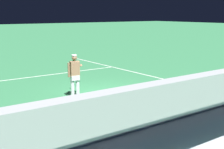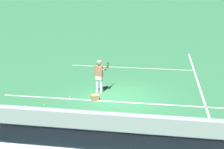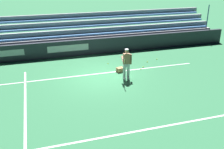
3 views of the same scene
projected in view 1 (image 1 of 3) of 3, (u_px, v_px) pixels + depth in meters
name	position (u px, v px, depth m)	size (l,w,h in m)	color
ground_plane	(110.00, 96.00, 12.67)	(160.00, 160.00, 0.00)	#337A4C
court_baseline_white	(117.00, 99.00, 12.27)	(12.00, 0.10, 0.01)	white
court_sideline_white	(127.00, 70.00, 18.21)	(0.10, 12.00, 0.01)	white
court_service_line_white	(51.00, 75.00, 17.03)	(8.22, 0.10, 0.01)	white
back_wall_sponsor_board	(194.00, 109.00, 9.20)	(22.21, 0.25, 1.10)	#2D333D
tennis_player	(75.00, 75.00, 12.35)	(0.68, 0.97, 1.71)	silver
ball_box_cardboard	(89.00, 100.00, 11.59)	(0.40, 0.30, 0.26)	#A87F51
tennis_ball_stray_back	(120.00, 111.00, 10.60)	(0.07, 0.07, 0.07)	#CCE533
tennis_ball_far_left	(53.00, 112.00, 10.48)	(0.07, 0.07, 0.07)	#CCE533
tennis_ball_toward_net	(23.00, 132.00, 8.77)	(0.07, 0.07, 0.07)	#CCE533
tennis_ball_near_player	(57.00, 109.00, 10.89)	(0.07, 0.07, 0.07)	#CCE533
tennis_ball_far_right	(46.00, 123.00, 9.50)	(0.07, 0.07, 0.07)	#CCE533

